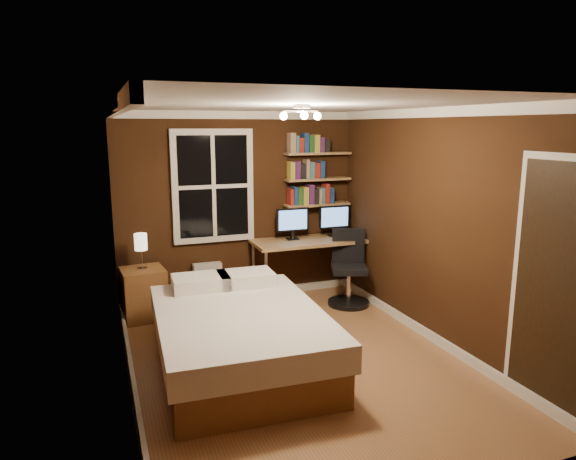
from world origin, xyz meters
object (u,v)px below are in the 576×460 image
object	(u,v)px
desk	(316,243)
office_chair	(349,276)
bed	(240,337)
radiator	(208,284)
desk_lamp	(371,221)
monitor_right	(334,221)
nightstand	(144,294)
bedside_lamp	(141,251)
monitor_left	(293,224)

from	to	relation	value
desk	office_chair	xyz separation A→B (m)	(0.30, -0.40, -0.38)
bed	radiator	size ratio (longest dim) A/B	3.99
desk_lamp	radiator	bearing A→B (deg)	170.67
monitor_right	nightstand	bearing A→B (deg)	-178.14
nightstand	bedside_lamp	world-z (taller)	bedside_lamp
monitor_left	monitor_right	size ratio (longest dim) A/B	1.00
desk	office_chair	distance (m)	0.63
bed	desk	distance (m)	2.31
desk	monitor_left	world-z (taller)	monitor_left
nightstand	monitor_left	world-z (taller)	monitor_left
bed	desk_lamp	xyz separation A→B (m)	(2.30, 1.54, 0.73)
bed	office_chair	xyz separation A→B (m)	(1.83, 1.26, 0.06)
nightstand	desk	bearing A→B (deg)	-5.06
bedside_lamp	radiator	xyz separation A→B (m)	(0.84, 0.24, -0.56)
radiator	desk	distance (m)	1.54
nightstand	radiator	xyz separation A→B (m)	(0.84, 0.24, -0.03)
desk	office_chair	world-z (taller)	office_chair
desk	monitor_left	size ratio (longest dim) A/B	3.84
bed	radiator	xyz separation A→B (m)	(0.09, 1.91, -0.03)
nightstand	bed	bearing A→B (deg)	-70.87
nightstand	radiator	distance (m)	0.87
monitor_right	desk_lamp	world-z (taller)	desk_lamp
desk	bedside_lamp	bearing A→B (deg)	179.96
bedside_lamp	monitor_right	bearing A→B (deg)	1.86
monitor_right	office_chair	distance (m)	0.82
monitor_right	office_chair	world-z (taller)	monitor_right
radiator	desk	xyz separation A→B (m)	(1.44, -0.24, 0.48)
monitor_right	desk_lamp	distance (m)	0.51
bed	nightstand	world-z (taller)	bed
nightstand	office_chair	size ratio (longest dim) A/B	0.63
bed	nightstand	size ratio (longest dim) A/B	3.54
radiator	desk	size ratio (longest dim) A/B	0.32
radiator	monitor_left	world-z (taller)	monitor_left
bedside_lamp	monitor_right	xyz separation A→B (m)	(2.59, 0.08, 0.19)
monitor_left	nightstand	bearing A→B (deg)	-177.55
bed	office_chair	size ratio (longest dim) A/B	2.24
radiator	monitor_right	size ratio (longest dim) A/B	1.24
monitor_right	office_chair	bearing A→B (deg)	-91.27
bed	nightstand	distance (m)	1.83
bed	desk_lamp	size ratio (longest dim) A/B	5.01
office_chair	monitor_left	bearing A→B (deg)	162.02
desk_lamp	office_chair	world-z (taller)	desk_lamp
monitor_right	office_chair	xyz separation A→B (m)	(-0.01, -0.49, -0.66)
bedside_lamp	radiator	world-z (taller)	bedside_lamp
monitor_left	radiator	bearing A→B (deg)	172.39
nightstand	monitor_right	size ratio (longest dim) A/B	1.39
bed	radiator	distance (m)	1.91
bed	monitor_left	distance (m)	2.26
desk_lamp	nightstand	bearing A→B (deg)	177.61
desk	radiator	bearing A→B (deg)	170.63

